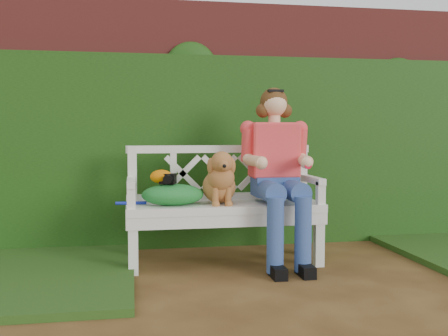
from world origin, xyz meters
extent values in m
plane|color=#412912|center=(0.00, 0.00, 0.00)|extent=(60.00, 60.00, 0.00)
cube|color=maroon|center=(0.00, 1.90, 1.10)|extent=(10.00, 0.30, 2.20)
cube|color=#235313|center=(0.00, 1.68, 0.85)|extent=(10.00, 0.18, 1.70)
cube|color=black|center=(-0.84, 0.95, 0.68)|extent=(0.14, 0.12, 0.08)
ellipsoid|color=#CF6905|center=(-0.89, 0.97, 0.69)|extent=(0.20, 0.18, 0.11)
camera|label=1|loc=(-1.10, -2.99, 1.03)|focal=42.00mm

